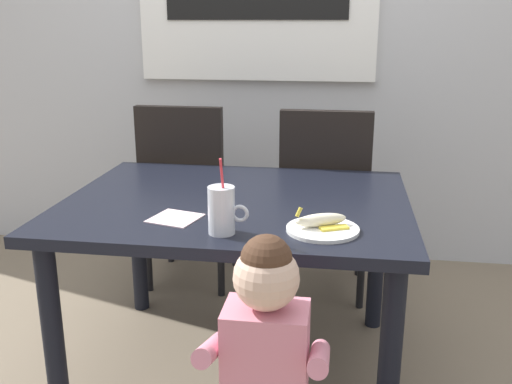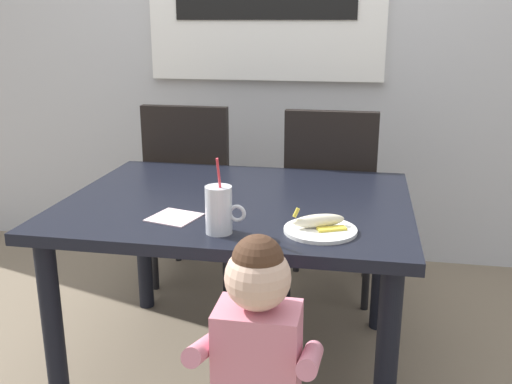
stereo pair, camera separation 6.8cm
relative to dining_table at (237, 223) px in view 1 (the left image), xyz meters
The scene contains 10 objects.
ground_plane 0.61m from the dining_table, ahead, with size 24.00×24.00×0.00m, color #7A6B56.
back_wall 1.54m from the dining_table, 90.10° to the left, with size 6.40×0.17×2.90m.
dining_table is the anchor object (origin of this frame).
dining_chair_left 0.81m from the dining_table, 118.58° to the left, with size 0.44×0.44×0.96m.
dining_chair_right 0.75m from the dining_table, 65.91° to the left, with size 0.44×0.44×0.96m.
toddler_standing 0.73m from the dining_table, 73.56° to the right, with size 0.33×0.24×0.84m.
milk_cup 0.40m from the dining_table, 86.46° to the right, with size 0.13×0.09×0.25m.
snack_plate 0.45m from the dining_table, 41.78° to the right, with size 0.23×0.23×0.01m, color white.
peeled_banana 0.45m from the dining_table, 40.98° to the right, with size 0.18×0.13×0.07m.
paper_napkin 0.31m from the dining_table, 122.70° to the right, with size 0.15×0.15×0.00m, color silver.
Camera 1 is at (0.38, -2.01, 1.34)m, focal length 40.48 mm.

